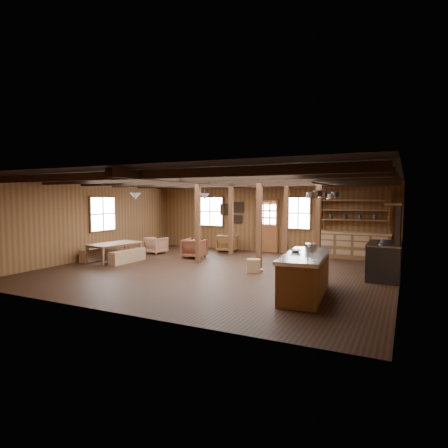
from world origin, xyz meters
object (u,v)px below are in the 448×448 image
at_px(commercial_range, 386,255).
at_px(dining_table, 116,252).
at_px(kitchen_island, 305,275).
at_px(armchair_c, 156,245).
at_px(armchair_a, 194,248).
at_px(armchair_b, 227,243).

distance_m(commercial_range, dining_table, 8.62).
bearing_deg(kitchen_island, dining_table, 161.90).
xyz_separation_m(dining_table, armchair_c, (0.14, 2.12, 0.01)).
distance_m(armchair_a, armchair_b, 2.00).
bearing_deg(commercial_range, armchair_c, 173.07).
distance_m(commercial_range, armchair_c, 8.47).
height_order(commercial_range, armchair_b, commercial_range).
bearing_deg(armchair_a, kitchen_island, 141.74).
xyz_separation_m(kitchen_island, dining_table, (-7.00, 1.62, -0.16)).
height_order(commercial_range, dining_table, commercial_range).
xyz_separation_m(kitchen_island, armchair_a, (-4.95, 3.48, -0.13)).
relative_size(kitchen_island, dining_table, 1.43).
bearing_deg(commercial_range, kitchen_island, -119.60).
relative_size(commercial_range, armchair_c, 2.85).
height_order(armchair_a, armchair_b, armchair_b).
height_order(armchair_b, armchair_c, armchair_b).
xyz_separation_m(armchair_a, armchair_c, (-1.92, 0.25, -0.02)).
height_order(kitchen_island, armchair_b, kitchen_island).
distance_m(kitchen_island, armchair_c, 7.82).
relative_size(armchair_a, armchair_b, 0.99).
xyz_separation_m(armchair_a, armchair_b, (0.39, 1.96, 0.00)).
xyz_separation_m(commercial_range, dining_table, (-8.55, -1.10, -0.34)).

